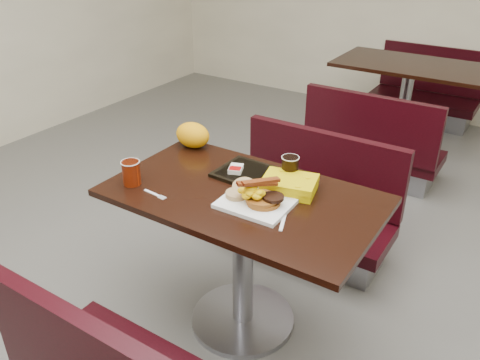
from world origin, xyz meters
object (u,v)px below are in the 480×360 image
Objects in this scene: bench_far_s at (377,134)px; knife at (284,220)px; table_near at (243,262)px; tray at (254,175)px; bench_far_n at (425,87)px; hashbrown_sleeve_left at (236,169)px; clamshell at (289,185)px; table_far at (404,106)px; bench_near_n at (307,202)px; platter at (255,204)px; fork at (152,193)px; paper_bag at (193,135)px; coffee_cup_far at (290,167)px; coffee_cup_near at (131,173)px; pancake_stack at (264,200)px.

knife is (0.25, -1.99, 0.39)m from bench_far_s.
tray is at bearing 104.38° from table_near.
bench_far_n is 3.17m from tray.
clamshell reaches higher than hashbrown_sleeve_left.
table_far is 0.70m from bench_far_s.
bench_near_n is at bearing 92.26° from clamshell.
platter is at bearing -62.35° from hashbrown_sleeve_left.
bench_far_s is at bearing -90.00° from table_far.
bench_far_s is at bearing 81.75° from clamshell.
knife is (0.25, -0.09, 0.38)m from table_near.
paper_bag is (-0.15, 0.50, 0.06)m from fork.
table_far is at bearing 90.95° from platter.
platter is at bearing -54.98° from tray.
bench_near_n is at bearing -90.00° from bench_far_s.
coffee_cup_far reaches higher than hashbrown_sleeve_left.
coffee_cup_near reaches higher than hashbrown_sleeve_left.
coffee_cup_near reaches higher than bench_near_n.
platter is 3.55× the size of hashbrown_sleeve_left.
coffee_cup_near is (-0.60, -0.15, 0.02)m from pancake_stack.
coffee_cup_far is (0.12, -2.39, 0.44)m from table_far.
paper_bag reaches higher than bench_near_n.
coffee_cup_far is (0.24, 0.08, 0.04)m from hashbrown_sleeve_left.
pancake_stack reaches higher than table_far.
bench_far_n is 3.19m from hashbrown_sleeve_left.
clamshell is (0.29, -0.01, 0.00)m from hashbrown_sleeve_left.
tray is (-0.04, -2.44, 0.38)m from table_far.
knife is at bearing -72.32° from bench_near_n.
bench_far_n is 4.29× the size of clamshell.
hashbrown_sleeve_left is at bearing 144.45° from pancake_stack.
clamshell is at bearing 40.09° from fork.
platter is 0.26m from tray.
clamshell reaches higher than table_far.
fork is 0.76× the size of knife.
pancake_stack is 1.37× the size of coffee_cup_far.
table_near is 0.46m from clamshell.
bench_far_s is 2.00m from pancake_stack.
coffee_cup_far is at bearing -76.55° from bench_near_n.
table_near reaches higher than bench_far_n.
paper_bag reaches higher than fork.
bench_near_n is 0.83× the size of table_far.
bench_far_n is at bearing 82.33° from coffee_cup_near.
coffee_cup_near is at bearing -99.56° from table_far.
bench_far_s is at bearing 93.90° from pancake_stack.
bench_near_n is at bearing 75.06° from fork.
tray is 3.36× the size of coffee_cup_far.
fork is (-0.44, -0.16, -0.01)m from platter.
platter is 0.28m from coffee_cup_far.
bench_far_n is 3.38m from pancake_stack.
paper_bag is (-0.02, 0.48, 0.01)m from coffee_cup_near.
tray reaches higher than bench_far_s.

